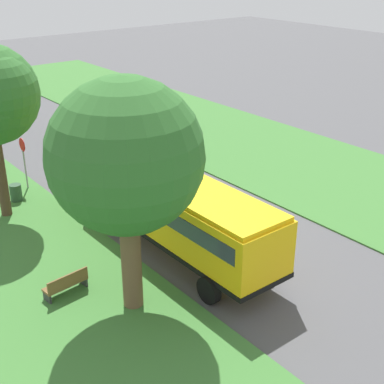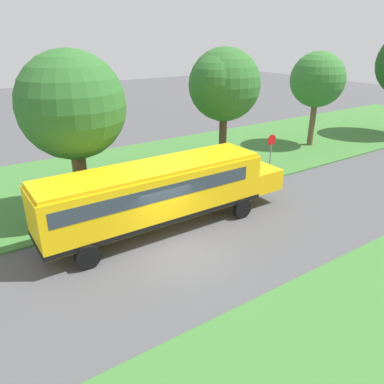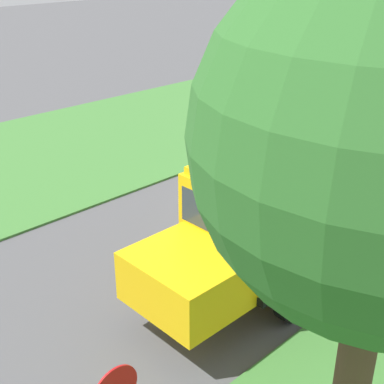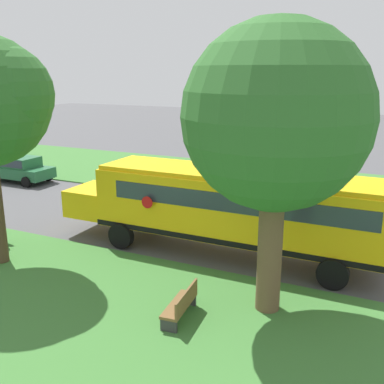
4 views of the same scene
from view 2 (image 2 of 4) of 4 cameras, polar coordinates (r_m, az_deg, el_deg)
name	(u,v)px [view 2 (image 2 of 4)]	position (r m, az deg, el deg)	size (l,w,h in m)	color
ground_plane	(180,253)	(15.93, -1.82, -9.24)	(120.00, 120.00, 0.00)	#4C4C4F
grass_verge	(95,180)	(24.14, -14.57, 1.71)	(12.00, 80.00, 0.08)	#3D7533
school_bus	(160,191)	(17.02, -4.94, 0.19)	(2.85, 12.42, 3.16)	yellow
oak_tree_beside_bus	(74,107)	(18.21, -17.50, 12.18)	(4.91, 4.91, 7.96)	brown
oak_tree_roadside_mid	(222,84)	(23.11, 4.67, 16.01)	(4.31, 4.44, 7.84)	#4C3826
oak_tree_far_end	(319,81)	(31.65, 18.73, 15.76)	(4.19, 4.19, 7.34)	brown
stop_sign	(271,150)	(24.17, 11.93, 6.25)	(0.08, 0.68, 2.74)	gray
park_bench	(110,188)	(21.53, -12.45, 0.55)	(1.64, 0.65, 0.92)	brown
trash_bin	(245,168)	(24.52, 8.11, 3.60)	(0.56, 0.56, 0.90)	#2D4C33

